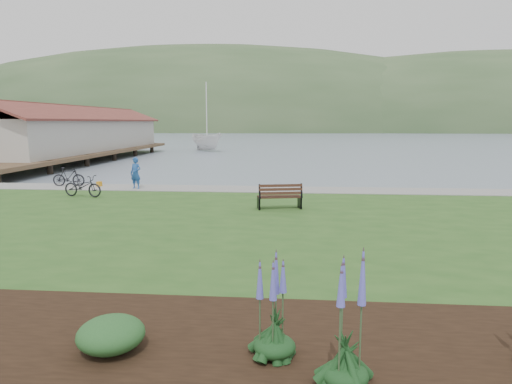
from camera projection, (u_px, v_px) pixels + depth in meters
The scene contains 15 objects.
ground at pixel (251, 229), 16.47m from camera, with size 600.00×600.00×0.00m, color slate.
lawn at pixel (244, 237), 14.47m from camera, with size 34.00×20.00×0.40m, color #29501C.
shoreline_path at pixel (264, 189), 23.20m from camera, with size 34.00×2.20×0.03m, color gray.
garden_bed at pixel (391, 363), 6.49m from camera, with size 24.00×4.40×0.04m, color black.
far_hillside at pixel (343, 131), 182.07m from camera, with size 580.00×80.00×38.00m, color #37532E, non-canonical shape.
pier_pavilion at pixel (77, 134), 44.90m from camera, with size 8.00×36.00×5.40m.
park_bench at pixel (280, 196), 17.95m from camera, with size 1.82×1.04×1.06m.
person at pixel (136, 170), 23.27m from camera, with size 0.69×0.48×1.91m, color #214E99.
bicycle_a at pixel (83, 186), 20.94m from camera, with size 1.90×0.66×0.99m, color black.
bicycle_b at pixel (69, 177), 24.28m from camera, with size 1.69×0.49×1.02m, color black.
sailboat at pixel (207, 151), 60.03m from camera, with size 10.74×10.93×28.30m, color silver.
pannier at pixel (99, 184), 24.14m from camera, with size 0.18×0.27×0.29m, color orange.
echium_0 at pixel (346, 334), 5.79m from camera, with size 0.62×0.62×1.91m.
echium_4 at pixel (275, 311), 6.54m from camera, with size 0.62×0.62×1.75m.
shrub_0 at pixel (111, 334), 6.78m from camera, with size 1.00×1.00×0.50m, color #1E4C21.
Camera 1 is at (1.61, -15.99, 3.82)m, focal length 32.00 mm.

